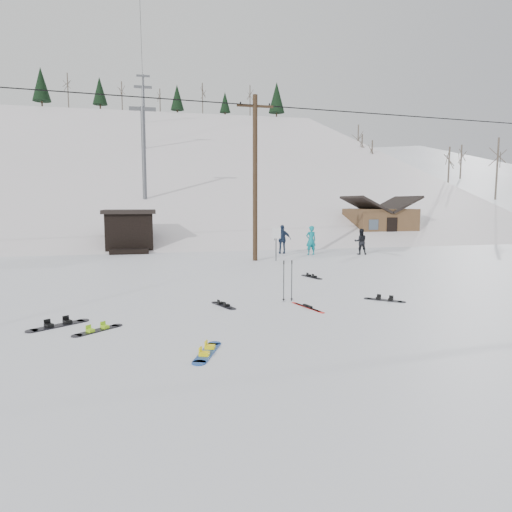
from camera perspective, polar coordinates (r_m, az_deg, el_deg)
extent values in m
plane|color=white|center=(11.77, 6.01, -9.32)|extent=(200.00, 200.00, 0.00)
cube|color=white|center=(67.53, -9.78, -6.40)|extent=(60.00, 85.24, 65.97)
cube|color=white|center=(75.02, 20.95, -4.65)|extent=(45.66, 93.98, 54.59)
cylinder|color=#3A2819|center=(25.37, -0.11, 9.57)|extent=(0.26, 0.26, 9.00)
cube|color=#3A2819|center=(25.85, -0.11, 18.24)|extent=(2.00, 0.12, 0.12)
cylinder|color=black|center=(25.88, -0.11, 18.50)|extent=(0.08, 0.08, 0.12)
cylinder|color=#595B60|center=(25.33, 2.52, 1.42)|extent=(0.07, 0.07, 1.80)
cube|color=white|center=(25.24, 2.55, 2.88)|extent=(0.50, 0.04, 0.60)
cube|color=black|center=(31.76, -15.48, 2.89)|extent=(3.00, 3.00, 2.50)
cube|color=black|center=(31.70, -15.56, 5.36)|extent=(3.40, 3.40, 0.25)
cube|color=black|center=(30.06, -15.55, 0.58)|extent=(2.40, 1.20, 0.30)
cylinder|color=#595B60|center=(40.87, -13.84, 12.17)|extent=(0.36, 0.36, 8.00)
cube|color=#595B60|center=(41.41, -14.00, 17.41)|extent=(2.20, 0.30, 0.30)
cylinder|color=#595B60|center=(61.57, -13.85, 16.37)|extent=(0.36, 0.36, 8.00)
cube|color=#595B60|center=(62.33, -13.96, 19.82)|extent=(2.20, 0.30, 0.30)
cylinder|color=#595B60|center=(82.44, -13.86, 18.45)|extent=(0.36, 0.36, 8.00)
cube|color=#595B60|center=(83.31, -13.94, 21.01)|extent=(2.20, 0.30, 0.30)
cube|color=brown|center=(39.47, 15.18, 3.75)|extent=(5.00, 4.00, 2.70)
cube|color=black|center=(38.80, 13.49, 6.27)|extent=(2.69, 4.40, 1.43)
cube|color=black|center=(40.08, 16.96, 6.17)|extent=(2.69, 4.40, 1.43)
cube|color=black|center=(37.72, 16.62, 3.20)|extent=(0.90, 0.06, 1.90)
cube|color=#1A48A9|center=(10.14, -6.13, -11.92)|extent=(0.76, 1.30, 0.03)
cylinder|color=#1A48A9|center=(10.73, -5.22, -10.85)|extent=(0.29, 0.29, 0.03)
cylinder|color=#1A48A9|center=(9.55, -7.15, -13.12)|extent=(0.29, 0.29, 0.03)
cube|color=yellow|center=(10.33, -5.79, -11.23)|extent=(0.25, 0.23, 0.08)
cube|color=yellow|center=(9.91, -6.49, -12.03)|extent=(0.25, 0.23, 0.08)
cube|color=red|center=(14.22, 6.64, -6.46)|extent=(0.49, 1.46, 0.02)
cube|color=black|center=(14.21, 6.64, -6.30)|extent=(0.15, 0.28, 0.07)
cube|color=red|center=(14.34, 6.28, -6.35)|extent=(0.49, 1.46, 0.02)
cube|color=black|center=(14.33, 6.29, -6.18)|extent=(0.15, 0.28, 0.07)
cylinder|color=black|center=(15.00, 3.48, -3.22)|extent=(0.03, 0.03, 1.32)
cylinder|color=black|center=(15.11, 3.47, -5.43)|extent=(0.10, 0.10, 0.01)
cylinder|color=black|center=(14.90, 3.50, -0.80)|extent=(0.04, 0.04, 0.12)
cylinder|color=black|center=(15.08, 4.49, -3.17)|extent=(0.03, 0.03, 1.32)
cylinder|color=black|center=(15.19, 4.46, -5.37)|extent=(0.10, 0.10, 0.01)
cylinder|color=black|center=(14.98, 4.51, -0.77)|extent=(0.04, 0.04, 0.12)
cube|color=black|center=(13.23, -23.47, -7.98)|extent=(1.31, 1.05, 0.03)
cylinder|color=black|center=(13.52, -20.81, -7.55)|extent=(0.32, 0.32, 0.03)
cylinder|color=black|center=(12.97, -26.25, -8.42)|extent=(0.32, 0.32, 0.03)
cube|color=black|center=(13.32, -22.51, -7.58)|extent=(0.27, 0.28, 0.09)
cube|color=black|center=(13.12, -24.47, -7.89)|extent=(0.27, 0.28, 0.09)
cube|color=black|center=(14.48, -4.09, -6.20)|extent=(0.61, 1.09, 0.02)
cylinder|color=black|center=(14.94, -5.12, -5.80)|extent=(0.25, 0.25, 0.02)
cylinder|color=black|center=(14.03, -2.99, -6.61)|extent=(0.25, 0.25, 0.02)
cube|color=black|center=(14.64, -4.47, -5.88)|extent=(0.21, 0.19, 0.07)
cube|color=black|center=(14.31, -3.70, -6.16)|extent=(0.21, 0.19, 0.07)
cube|color=black|center=(12.40, -19.18, -8.77)|extent=(1.07, 0.96, 0.02)
cylinder|color=black|center=(12.72, -16.97, -8.30)|extent=(0.27, 0.27, 0.02)
cylinder|color=black|center=(12.10, -21.51, -9.26)|extent=(0.27, 0.27, 0.02)
cube|color=#A0E61B|center=(12.50, -18.38, -8.38)|extent=(0.23, 0.24, 0.08)
cube|color=#A0E61B|center=(12.28, -20.02, -8.72)|extent=(0.23, 0.24, 0.08)
cube|color=black|center=(15.81, 15.76, -5.33)|extent=(1.01, 0.94, 0.02)
cylinder|color=black|center=(15.70, 17.77, -5.48)|extent=(0.26, 0.26, 0.02)
cylinder|color=black|center=(15.94, 13.78, -5.18)|extent=(0.26, 0.26, 0.02)
cube|color=black|center=(15.76, 16.49, -5.22)|extent=(0.23, 0.23, 0.07)
cube|color=black|center=(15.84, 15.05, -5.11)|extent=(0.23, 0.23, 0.07)
cube|color=black|center=(19.99, 6.96, -2.63)|extent=(0.56, 1.15, 0.02)
cylinder|color=black|center=(20.44, 6.03, -2.41)|extent=(0.26, 0.26, 0.02)
cylinder|color=black|center=(19.55, 7.94, -2.86)|extent=(0.26, 0.26, 0.02)
cube|color=black|center=(20.15, 6.62, -2.41)|extent=(0.22, 0.18, 0.07)
cube|color=black|center=(19.82, 7.31, -2.57)|extent=(0.22, 0.18, 0.07)
imported|color=#0D7C87|center=(28.47, 6.88, 1.96)|extent=(0.68, 0.48, 1.80)
imported|color=black|center=(29.16, 12.95, 1.77)|extent=(0.91, 0.78, 1.61)
imported|color=#E85280|center=(37.84, 12.92, 3.06)|extent=(1.22, 0.73, 1.86)
imported|color=#1A2841|center=(28.92, 3.33, 2.10)|extent=(1.14, 0.65, 1.82)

